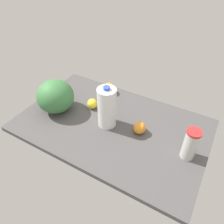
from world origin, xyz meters
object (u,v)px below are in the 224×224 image
(watermelon, at_px, (55,96))
(milk_jug, at_px, (107,108))
(tumbler_cup, at_px, (190,144))
(orange_loose, at_px, (109,88))
(orange_near_front, at_px, (140,128))
(lemon_far_back, at_px, (92,104))

(watermelon, relative_size, milk_jug, 0.86)
(watermelon, height_order, tumbler_cup, watermelon)
(orange_loose, relative_size, orange_near_front, 1.07)
(milk_jug, bearing_deg, orange_near_front, -171.46)
(watermelon, bearing_deg, tumbler_cup, -177.38)
(orange_loose, height_order, orange_near_front, orange_loose)
(orange_loose, bearing_deg, lemon_far_back, 87.65)
(tumbler_cup, xyz_separation_m, lemon_far_back, (0.69, -0.09, -0.06))
(lemon_far_back, relative_size, orange_loose, 0.87)
(tumbler_cup, height_order, lemon_far_back, tumbler_cup)
(milk_jug, distance_m, lemon_far_back, 0.22)
(watermelon, relative_size, orange_loose, 3.03)
(tumbler_cup, bearing_deg, orange_near_front, -6.72)
(watermelon, distance_m, tumbler_cup, 0.89)
(watermelon, relative_size, lemon_far_back, 3.48)
(watermelon, xyz_separation_m, orange_near_front, (-0.59, -0.08, -0.07))
(milk_jug, relative_size, orange_loose, 3.50)
(orange_loose, bearing_deg, watermelon, 59.15)
(lemon_far_back, bearing_deg, orange_near_front, 171.44)
(watermelon, xyz_separation_m, tumbler_cup, (-0.89, -0.04, -0.01))
(milk_jug, distance_m, orange_loose, 0.36)
(milk_jug, xyz_separation_m, orange_loose, (0.17, -0.31, -0.09))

